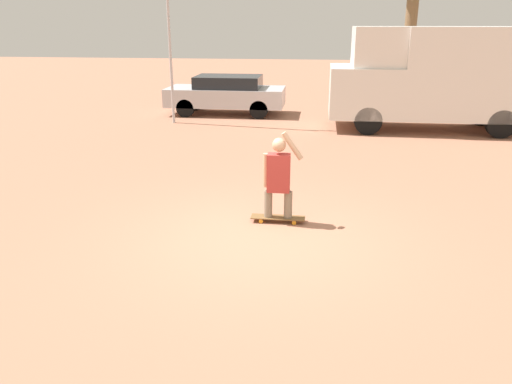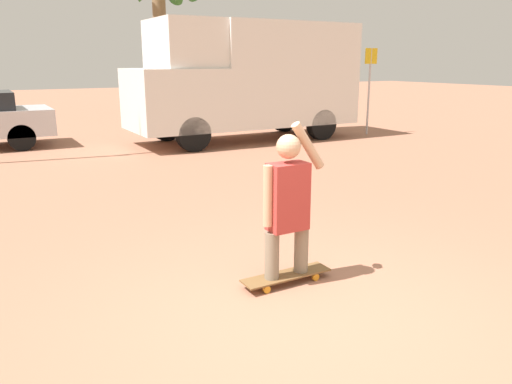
% 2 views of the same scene
% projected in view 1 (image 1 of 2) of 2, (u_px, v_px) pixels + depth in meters
% --- Properties ---
extents(ground_plane, '(80.00, 80.00, 0.00)m').
position_uv_depth(ground_plane, '(262.00, 238.00, 7.93)').
color(ground_plane, '#A36B51').
extents(skateboard, '(0.93, 0.24, 0.09)m').
position_uv_depth(skateboard, '(278.00, 218.00, 8.57)').
color(skateboard, brown).
rests_on(skateboard, ground_plane).
extents(person_skateboarder, '(0.67, 0.23, 1.50)m').
position_uv_depth(person_skateboarder, '(279.00, 174.00, 8.32)').
color(person_skateboarder, gray).
rests_on(person_skateboarder, skateboard).
extents(camper_van, '(6.21, 2.22, 3.14)m').
position_uv_depth(camper_van, '(436.00, 75.00, 15.40)').
color(camper_van, black).
rests_on(camper_van, ground_plane).
extents(parked_car_silver, '(4.30, 1.87, 1.40)m').
position_uv_depth(parked_car_silver, '(226.00, 94.00, 18.43)').
color(parked_car_silver, black).
rests_on(parked_car_silver, ground_plane).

